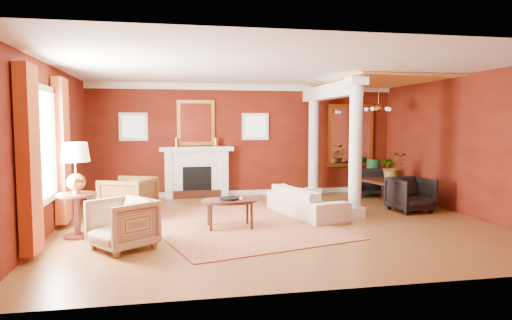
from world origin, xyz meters
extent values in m
plane|color=brown|center=(0.00, 0.00, 0.00)|extent=(8.00, 8.00, 0.00)
cube|color=#5D1A0D|center=(0.00, 3.50, 1.45)|extent=(8.00, 0.04, 2.90)
cube|color=#5D1A0D|center=(0.00, -3.50, 1.45)|extent=(8.00, 0.04, 2.90)
cube|color=#5D1A0D|center=(-4.00, 0.00, 1.45)|extent=(0.04, 7.00, 2.90)
cube|color=#5D1A0D|center=(4.00, 0.00, 1.45)|extent=(0.04, 7.00, 2.90)
cube|color=silver|center=(0.00, 0.00, 2.90)|extent=(8.00, 7.00, 0.04)
cube|color=white|center=(-1.30, 3.33, 0.60)|extent=(1.60, 0.34, 1.20)
cube|color=black|center=(-1.30, 3.16, 0.45)|extent=(0.72, 0.03, 0.70)
cube|color=black|center=(-1.30, 3.16, 0.10)|extent=(1.20, 0.05, 0.20)
cube|color=white|center=(-1.30, 3.29, 1.24)|extent=(1.85, 0.42, 0.10)
cube|color=white|center=(-2.00, 3.30, 0.60)|extent=(0.16, 0.40, 1.20)
cube|color=white|center=(-0.60, 3.30, 0.60)|extent=(0.16, 0.40, 1.20)
cube|color=gold|center=(-1.30, 3.46, 1.90)|extent=(0.95, 0.06, 1.15)
cube|color=white|center=(-1.30, 3.42, 1.90)|extent=(0.78, 0.02, 0.98)
cube|color=white|center=(-2.85, 3.47, 1.80)|extent=(0.70, 0.06, 0.70)
cube|color=white|center=(-2.85, 3.44, 1.80)|extent=(0.54, 0.02, 0.54)
cube|color=white|center=(0.25, 3.47, 1.80)|extent=(0.70, 0.06, 0.70)
cube|color=white|center=(0.25, 3.44, 1.80)|extent=(0.54, 0.02, 0.54)
cube|color=white|center=(-3.98, -0.60, 1.55)|extent=(0.03, 1.30, 1.70)
cube|color=white|center=(-3.95, -1.30, 1.55)|extent=(0.08, 0.10, 1.90)
cube|color=white|center=(-3.95, 0.10, 1.55)|extent=(0.08, 0.10, 1.90)
cube|color=#9E3E1B|center=(-3.88, -1.60, 1.40)|extent=(0.18, 0.55, 2.60)
cube|color=#9E3E1B|center=(-3.88, 0.40, 1.40)|extent=(0.18, 0.55, 2.60)
cube|color=white|center=(1.70, 0.30, 0.10)|extent=(0.34, 0.34, 0.20)
cylinder|color=white|center=(1.70, 0.30, 1.45)|extent=(0.26, 0.26, 2.50)
cube|color=white|center=(1.70, 0.30, 2.72)|extent=(0.36, 0.36, 0.16)
cube|color=white|center=(1.70, 3.00, 0.10)|extent=(0.34, 0.34, 0.20)
cylinder|color=white|center=(1.70, 3.00, 1.45)|extent=(0.26, 0.26, 2.50)
cube|color=white|center=(1.70, 3.00, 2.72)|extent=(0.36, 0.36, 0.16)
cube|color=white|center=(1.70, 1.90, 2.62)|extent=(0.30, 3.20, 0.32)
cube|color=#EB9E45|center=(2.85, 1.75, 2.87)|extent=(2.30, 3.40, 0.04)
cube|color=gold|center=(2.90, 3.46, 1.55)|extent=(1.30, 0.06, 1.70)
cube|color=white|center=(2.90, 3.42, 1.55)|extent=(1.10, 0.02, 1.50)
cylinder|color=#AB7536|center=(2.90, 1.80, 2.58)|extent=(0.02, 0.02, 0.65)
sphere|color=#AB7536|center=(2.90, 1.80, 2.25)|extent=(0.20, 0.20, 0.20)
sphere|color=white|center=(3.18, 1.80, 2.22)|extent=(0.09, 0.09, 0.09)
sphere|color=white|center=(2.99, 2.07, 2.22)|extent=(0.09, 0.09, 0.09)
sphere|color=white|center=(2.67, 1.96, 2.22)|extent=(0.09, 0.09, 0.09)
sphere|color=white|center=(2.67, 1.64, 2.22)|extent=(0.09, 0.09, 0.09)
sphere|color=white|center=(2.99, 1.53, 2.22)|extent=(0.09, 0.09, 0.09)
cube|color=white|center=(0.00, 3.46, 2.82)|extent=(8.00, 0.08, 0.16)
cube|color=white|center=(0.00, 3.46, 0.06)|extent=(8.00, 0.08, 0.12)
cube|color=maroon|center=(-0.78, 0.04, 0.01)|extent=(3.98, 4.67, 0.02)
imported|color=#F0E3CA|center=(0.75, 0.54, 0.40)|extent=(1.06, 2.11, 0.79)
imported|color=black|center=(-2.80, 0.96, 0.46)|extent=(1.12, 1.14, 0.91)
imported|color=tan|center=(-2.69, -1.30, 0.42)|extent=(1.10, 1.11, 0.84)
cylinder|color=black|center=(-0.93, -0.24, 0.50)|extent=(1.03, 1.03, 0.05)
cylinder|color=black|center=(-1.29, -0.47, 0.23)|extent=(0.05, 0.05, 0.47)
cylinder|color=black|center=(-0.57, -0.47, 0.23)|extent=(0.05, 0.05, 0.47)
cylinder|color=black|center=(-1.29, -0.02, 0.23)|extent=(0.05, 0.05, 0.47)
cylinder|color=black|center=(-0.57, -0.02, 0.23)|extent=(0.05, 0.05, 0.47)
imported|color=black|center=(-0.86, -0.22, 0.64)|extent=(0.17, 0.04, 0.23)
cylinder|color=black|center=(-3.50, -0.42, 0.02)|extent=(0.46, 0.46, 0.04)
cylinder|color=black|center=(-3.50, -0.42, 0.36)|extent=(0.10, 0.10, 0.72)
cylinder|color=black|center=(-3.50, -0.42, 0.72)|extent=(0.63, 0.63, 0.04)
sphere|color=#AB7536|center=(-3.50, -0.42, 0.93)|extent=(0.29, 0.29, 0.29)
cylinder|color=#AB7536|center=(-3.50, -0.42, 1.14)|extent=(0.03, 0.03, 0.32)
cone|color=white|center=(-3.50, -0.42, 1.42)|extent=(0.46, 0.46, 0.32)
imported|color=black|center=(3.16, 1.60, 0.42)|extent=(0.82, 1.58, 0.84)
imported|color=black|center=(3.07, 0.54, 0.41)|extent=(0.88, 0.84, 0.81)
imported|color=black|center=(3.11, 2.74, 0.41)|extent=(0.86, 0.82, 0.82)
sphere|color=#15431F|center=(3.37, 3.00, 0.19)|extent=(0.39, 0.39, 0.39)
cylinder|color=#15431F|center=(3.37, 3.00, 0.46)|extent=(0.35, 0.35, 0.93)
imported|color=#26591E|center=(3.20, 1.62, 1.10)|extent=(0.61, 0.67, 0.52)
camera|label=1|loc=(-1.99, -8.31, 1.90)|focal=32.00mm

